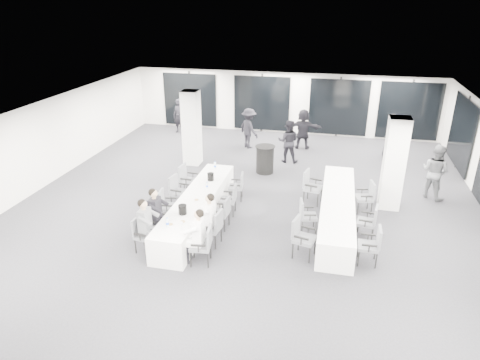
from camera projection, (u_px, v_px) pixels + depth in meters
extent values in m
cube|color=black|center=(247.00, 207.00, 13.06)|extent=(14.00, 16.00, 0.02)
cube|color=silver|center=(247.00, 117.00, 11.95)|extent=(14.00, 16.00, 0.02)
cube|color=silver|center=(37.00, 147.00, 13.94)|extent=(0.02, 16.00, 2.80)
cube|color=silver|center=(283.00, 103.00, 19.68)|extent=(14.00, 0.02, 2.80)
cube|color=black|center=(283.00, 105.00, 19.64)|extent=(13.60, 0.06, 2.50)
cube|color=silver|center=(192.00, 128.00, 15.95)|extent=(0.60, 0.60, 2.80)
cube|color=silver|center=(394.00, 164.00, 12.54)|extent=(0.60, 0.60, 2.80)
cube|color=silver|center=(197.00, 208.00, 12.17)|extent=(0.90, 5.00, 0.75)
cube|color=silver|center=(337.00, 211.00, 12.00)|extent=(0.90, 5.00, 0.75)
cylinder|color=black|center=(265.00, 160.00, 15.44)|extent=(0.63, 0.63, 0.99)
cylinder|color=black|center=(265.00, 147.00, 15.25)|extent=(0.72, 0.72, 0.02)
cube|color=#54565C|center=(145.00, 236.00, 10.65)|extent=(0.49, 0.51, 0.08)
cube|color=#54565C|center=(137.00, 225.00, 10.61)|extent=(0.11, 0.44, 0.44)
cylinder|color=black|center=(144.00, 239.00, 10.96)|extent=(0.03, 0.03, 0.39)
cylinder|color=black|center=(136.00, 246.00, 10.63)|extent=(0.03, 0.03, 0.39)
cylinder|color=black|center=(157.00, 241.00, 10.84)|extent=(0.03, 0.03, 0.39)
cylinder|color=black|center=(149.00, 249.00, 10.51)|extent=(0.03, 0.03, 0.39)
cube|color=black|center=(150.00, 226.00, 10.79)|extent=(0.33, 0.08, 0.04)
cube|color=black|center=(140.00, 235.00, 10.38)|extent=(0.33, 0.08, 0.04)
cube|color=#54565C|center=(156.00, 223.00, 11.20)|extent=(0.56, 0.58, 0.08)
cube|color=#54565C|center=(148.00, 212.00, 11.19)|extent=(0.16, 0.46, 0.46)
cylinder|color=black|center=(155.00, 226.00, 11.55)|extent=(0.04, 0.04, 0.41)
cylinder|color=black|center=(145.00, 233.00, 11.22)|extent=(0.04, 0.04, 0.41)
cylinder|color=black|center=(167.00, 229.00, 11.39)|extent=(0.04, 0.04, 0.41)
cylinder|color=black|center=(158.00, 236.00, 11.05)|extent=(0.04, 0.04, 0.41)
cube|color=black|center=(161.00, 213.00, 11.35)|extent=(0.34, 0.12, 0.04)
cube|color=black|center=(149.00, 221.00, 10.93)|extent=(0.34, 0.12, 0.04)
cube|color=#54565C|center=(169.00, 207.00, 12.07)|extent=(0.51, 0.52, 0.08)
cube|color=#54565C|center=(161.00, 198.00, 11.99)|extent=(0.11, 0.46, 0.45)
cylinder|color=black|center=(165.00, 211.00, 12.37)|extent=(0.04, 0.04, 0.41)
cylinder|color=black|center=(161.00, 218.00, 12.00)|extent=(0.04, 0.04, 0.41)
cylinder|color=black|center=(178.00, 212.00, 12.33)|extent=(0.04, 0.04, 0.41)
cylinder|color=black|center=(175.00, 218.00, 11.97)|extent=(0.04, 0.04, 0.41)
cube|color=black|center=(171.00, 198.00, 12.23)|extent=(0.34, 0.08, 0.04)
cube|color=black|center=(166.00, 206.00, 11.78)|extent=(0.34, 0.08, 0.04)
cube|color=#54565C|center=(180.00, 193.00, 12.88)|extent=(0.55, 0.57, 0.08)
cube|color=#54565C|center=(173.00, 183.00, 12.85)|extent=(0.13, 0.48, 0.48)
cylinder|color=black|center=(178.00, 197.00, 13.23)|extent=(0.04, 0.04, 0.43)
cylinder|color=black|center=(171.00, 202.00, 12.88)|extent=(0.04, 0.04, 0.43)
cylinder|color=black|center=(190.00, 199.00, 13.09)|extent=(0.04, 0.04, 0.43)
cylinder|color=black|center=(184.00, 204.00, 12.74)|extent=(0.04, 0.04, 0.43)
cube|color=black|center=(184.00, 184.00, 13.04)|extent=(0.36, 0.09, 0.04)
cube|color=black|center=(176.00, 191.00, 12.59)|extent=(0.36, 0.09, 0.04)
cube|color=#54565C|center=(190.00, 181.00, 13.64)|extent=(0.54, 0.56, 0.09)
cube|color=#54565C|center=(182.00, 172.00, 13.59)|extent=(0.11, 0.50, 0.50)
cylinder|color=black|center=(187.00, 186.00, 14.00)|extent=(0.04, 0.04, 0.44)
cylinder|color=black|center=(181.00, 191.00, 13.62)|extent=(0.04, 0.04, 0.44)
cylinder|color=black|center=(199.00, 187.00, 13.87)|extent=(0.04, 0.04, 0.44)
cylinder|color=black|center=(194.00, 193.00, 13.50)|extent=(0.04, 0.04, 0.44)
cube|color=black|center=(193.00, 173.00, 13.80)|extent=(0.37, 0.08, 0.04)
cube|color=black|center=(186.00, 179.00, 13.33)|extent=(0.37, 0.08, 0.04)
cube|color=#54565C|center=(200.00, 246.00, 10.15)|extent=(0.54, 0.55, 0.08)
cube|color=#54565C|center=(210.00, 236.00, 10.02)|extent=(0.12, 0.48, 0.47)
cylinder|color=black|center=(208.00, 260.00, 10.04)|extent=(0.04, 0.04, 0.42)
cylinder|color=black|center=(211.00, 251.00, 10.42)|extent=(0.04, 0.04, 0.42)
cylinder|color=black|center=(191.00, 259.00, 10.07)|extent=(0.04, 0.04, 0.42)
cylinder|color=black|center=(194.00, 250.00, 10.45)|extent=(0.04, 0.04, 0.42)
cube|color=black|center=(198.00, 246.00, 9.84)|extent=(0.35, 0.09, 0.04)
cube|color=black|center=(202.00, 234.00, 10.31)|extent=(0.35, 0.09, 0.04)
cube|color=#54565C|center=(211.00, 228.00, 10.93)|extent=(0.52, 0.54, 0.08)
cube|color=#54565C|center=(219.00, 220.00, 10.75)|extent=(0.11, 0.47, 0.47)
cylinder|color=black|center=(215.00, 242.00, 10.79)|extent=(0.04, 0.04, 0.42)
cylinder|color=black|center=(221.00, 234.00, 11.14)|extent=(0.04, 0.04, 0.42)
cylinder|color=black|center=(201.00, 239.00, 10.91)|extent=(0.04, 0.04, 0.42)
cylinder|color=black|center=(207.00, 232.00, 11.27)|extent=(0.04, 0.04, 0.42)
cube|color=black|center=(207.00, 227.00, 10.64)|extent=(0.35, 0.08, 0.04)
cube|color=black|center=(214.00, 218.00, 11.08)|extent=(0.35, 0.08, 0.04)
cube|color=#54565C|center=(220.00, 213.00, 11.74)|extent=(0.48, 0.49, 0.08)
cube|color=#54565C|center=(227.00, 206.00, 11.58)|extent=(0.09, 0.45, 0.44)
cylinder|color=black|center=(225.00, 225.00, 11.61)|extent=(0.03, 0.03, 0.40)
cylinder|color=black|center=(229.00, 219.00, 11.95)|extent=(0.03, 0.03, 0.40)
cylinder|color=black|center=(211.00, 223.00, 11.71)|extent=(0.03, 0.03, 0.40)
cylinder|color=black|center=(216.00, 217.00, 12.05)|extent=(0.03, 0.03, 0.40)
cube|color=black|center=(217.00, 212.00, 11.46)|extent=(0.33, 0.06, 0.04)
cube|color=black|center=(223.00, 204.00, 11.88)|extent=(0.33, 0.06, 0.04)
cube|color=#54565C|center=(228.00, 200.00, 12.49)|extent=(0.48, 0.50, 0.08)
cube|color=#54565C|center=(235.00, 193.00, 12.36)|extent=(0.09, 0.45, 0.45)
cylinder|color=black|center=(233.00, 211.00, 12.38)|extent=(0.03, 0.03, 0.40)
cylinder|color=black|center=(235.00, 205.00, 12.73)|extent=(0.03, 0.03, 0.40)
cylinder|color=black|center=(220.00, 210.00, 12.43)|extent=(0.03, 0.03, 0.40)
cylinder|color=black|center=(223.00, 204.00, 12.78)|extent=(0.03, 0.03, 0.40)
cube|color=black|center=(226.00, 199.00, 12.20)|extent=(0.33, 0.06, 0.04)
cube|color=black|center=(229.00, 192.00, 12.64)|extent=(0.33, 0.06, 0.04)
cube|color=#54565C|center=(236.00, 187.00, 13.40)|extent=(0.48, 0.50, 0.07)
cube|color=#54565C|center=(242.00, 180.00, 13.29)|extent=(0.12, 0.43, 0.43)
cylinder|color=black|center=(241.00, 196.00, 13.31)|extent=(0.03, 0.03, 0.38)
cylinder|color=black|center=(242.00, 191.00, 13.64)|extent=(0.03, 0.03, 0.38)
cylinder|color=black|center=(229.00, 196.00, 13.33)|extent=(0.03, 0.03, 0.38)
cylinder|color=black|center=(230.00, 191.00, 13.67)|extent=(0.03, 0.03, 0.38)
cube|color=black|center=(235.00, 186.00, 13.13)|extent=(0.32, 0.08, 0.04)
cube|color=black|center=(236.00, 180.00, 13.55)|extent=(0.32, 0.08, 0.04)
cube|color=#54565C|center=(305.00, 239.00, 10.39)|extent=(0.60, 0.62, 0.09)
cube|color=#54565C|center=(296.00, 227.00, 10.38)|extent=(0.18, 0.49, 0.49)
cylinder|color=black|center=(298.00, 242.00, 10.76)|extent=(0.04, 0.04, 0.44)
cylinder|color=black|center=(293.00, 251.00, 10.41)|extent=(0.04, 0.04, 0.44)
cylinder|color=black|center=(315.00, 246.00, 10.59)|extent=(0.04, 0.04, 0.44)
cylinder|color=black|center=(310.00, 255.00, 10.23)|extent=(0.04, 0.04, 0.44)
cube|color=black|center=(308.00, 228.00, 10.54)|extent=(0.36, 0.13, 0.04)
cube|color=black|center=(301.00, 238.00, 10.10)|extent=(0.36, 0.13, 0.04)
cube|color=#54565C|center=(309.00, 216.00, 11.60)|extent=(0.52, 0.53, 0.08)
cube|color=#54565C|center=(302.00, 208.00, 11.50)|extent=(0.15, 0.43, 0.43)
cylinder|color=black|center=(300.00, 220.00, 11.87)|extent=(0.03, 0.03, 0.39)
cylinder|color=black|center=(302.00, 227.00, 11.52)|extent=(0.03, 0.03, 0.39)
cylinder|color=black|center=(314.00, 221.00, 11.86)|extent=(0.03, 0.03, 0.39)
cylinder|color=black|center=(316.00, 227.00, 11.52)|extent=(0.03, 0.03, 0.39)
cube|color=black|center=(308.00, 207.00, 11.76)|extent=(0.32, 0.10, 0.04)
cube|color=black|center=(310.00, 215.00, 11.32)|extent=(0.32, 0.10, 0.04)
cube|color=#54565C|center=(313.00, 188.00, 13.14)|extent=(0.61, 0.62, 0.09)
cube|color=#54565C|center=(306.00, 178.00, 13.11)|extent=(0.17, 0.51, 0.50)
cylinder|color=black|center=(308.00, 192.00, 13.51)|extent=(0.04, 0.04, 0.45)
cylinder|color=black|center=(304.00, 198.00, 13.14)|extent=(0.04, 0.04, 0.45)
cylinder|color=black|center=(321.00, 195.00, 13.34)|extent=(0.04, 0.04, 0.45)
cylinder|color=black|center=(318.00, 200.00, 12.97)|extent=(0.04, 0.04, 0.45)
cube|color=black|center=(316.00, 179.00, 13.29)|extent=(0.37, 0.12, 0.04)
cube|color=black|center=(311.00, 186.00, 12.83)|extent=(0.37, 0.12, 0.04)
cube|color=#54565C|center=(368.00, 246.00, 10.15)|extent=(0.47, 0.49, 0.08)
cube|color=#54565C|center=(379.00, 237.00, 10.00)|extent=(0.06, 0.47, 0.47)
cylinder|color=black|center=(376.00, 261.00, 10.03)|extent=(0.04, 0.04, 0.42)
cylinder|color=black|center=(375.00, 252.00, 10.39)|extent=(0.04, 0.04, 0.42)
cylinder|color=black|center=(358.00, 259.00, 10.11)|extent=(0.04, 0.04, 0.42)
cylinder|color=black|center=(358.00, 250.00, 10.48)|extent=(0.04, 0.04, 0.42)
cube|color=black|center=(369.00, 246.00, 9.86)|extent=(0.35, 0.04, 0.04)
cube|color=black|center=(368.00, 235.00, 10.31)|extent=(0.35, 0.04, 0.04)
cube|color=#54565C|center=(366.00, 222.00, 11.24)|extent=(0.53, 0.54, 0.08)
cube|color=#54565C|center=(376.00, 215.00, 11.06)|extent=(0.13, 0.46, 0.46)
cylinder|color=black|center=(372.00, 235.00, 11.10)|extent=(0.04, 0.04, 0.41)
cylinder|color=black|center=(373.00, 228.00, 11.44)|extent=(0.04, 0.04, 0.41)
cylinder|color=black|center=(356.00, 233.00, 11.24)|extent=(0.04, 0.04, 0.41)
cylinder|color=black|center=(358.00, 226.00, 11.58)|extent=(0.04, 0.04, 0.41)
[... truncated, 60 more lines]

